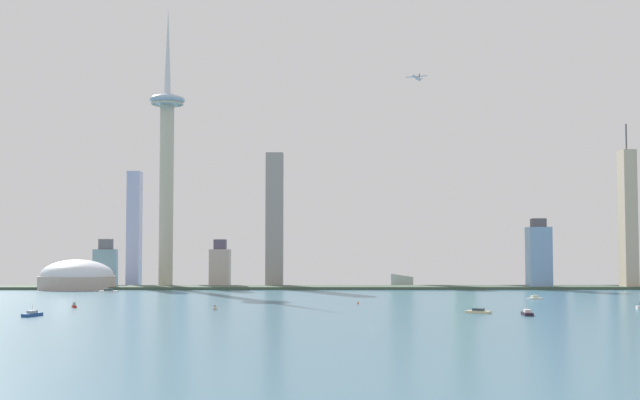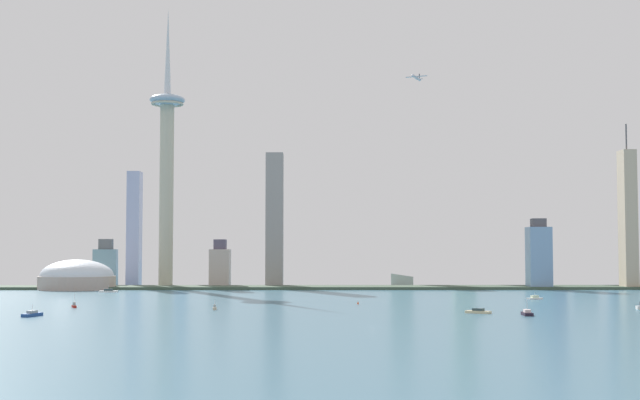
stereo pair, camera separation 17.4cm
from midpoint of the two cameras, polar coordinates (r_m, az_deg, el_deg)
name	(u,v)px [view 1 (the left image)]	position (r m, az deg, el deg)	size (l,w,h in m)	color
ground_plane	(373,326)	(477.98, 3.51, -8.35)	(6000.00, 6000.00, 0.00)	#3D6B82
waterfront_pier	(344,287)	(925.67, 1.56, -5.80)	(827.66, 53.29, 2.90)	#405441
observation_tower	(167,155)	(969.02, -10.11, 2.92)	(39.08, 39.08, 312.65)	beige
stadium_dome	(77,278)	(947.45, -15.79, -5.00)	(80.29, 80.29, 35.05)	#BFA89B
skyscraper_0	(539,256)	(945.61, 14.28, -3.64)	(23.60, 23.36, 74.96)	#7A9EC6
skyscraper_1	(134,229)	(1007.72, -12.20, -1.87)	(14.56, 19.96, 131.29)	#A1ABD5
skyscraper_2	(106,265)	(1032.00, -13.97, -4.22)	(27.06, 20.83, 54.08)	#6C909B
skyscraper_3	(182,220)	(1045.43, -9.13, -1.30)	(14.31, 18.19, 155.10)	#91A2C5
skyscraper_4	(220,266)	(962.23, -6.64, -4.38)	(21.71, 27.80, 53.13)	#C2B0A7
skyscraper_5	(463,211)	(1050.46, 9.47, -0.74)	(25.15, 19.85, 175.77)	beige
skyscraper_6	(620,213)	(1090.59, 19.22, -0.83)	(25.41, 18.56, 170.71)	slate
skyscraper_7	(628,219)	(975.30, 19.70, -1.21)	(13.91, 22.39, 176.71)	#C1AC91
skyscraper_8	(275,220)	(955.65, -3.03, -1.34)	(18.98, 24.20, 148.84)	gray
skyscraper_9	(584,264)	(1079.10, 17.07, -4.07)	(25.33, 23.25, 49.39)	#94ABB5
skyscraper_10	(401,237)	(1016.01, 5.39, -2.43)	(25.91, 16.10, 114.08)	#B7BDA9
skyscraper_11	(555,227)	(1077.15, 15.27, -1.71)	(22.21, 18.92, 153.97)	#6E76AC
boat_0	(527,313)	(571.47, 13.54, -7.29)	(6.49, 16.60, 10.67)	black
boat_1	(74,306)	(653.63, -15.97, -6.73)	(5.65, 8.71, 9.56)	red
boat_2	(215,308)	(610.96, -6.99, -7.09)	(2.73, 6.61, 6.84)	beige
boat_3	(478,311)	(583.56, 10.43, -7.26)	(17.19, 14.40, 3.28)	beige
boat_5	(535,298)	(755.09, 14.01, -6.30)	(14.45, 10.16, 6.52)	white
boat_6	(108,291)	(877.42, -13.83, -5.87)	(18.15, 7.18, 6.92)	white
boat_7	(32,314)	(576.50, -18.52, -7.18)	(9.17, 17.99, 7.41)	#22468D
channel_buoy_0	(358,302)	(669.10, 2.53, -6.79)	(1.56, 1.56, 2.52)	#E54C19
airplane	(416,77)	(979.72, 6.38, 8.07)	(23.89, 26.79, 7.99)	silver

